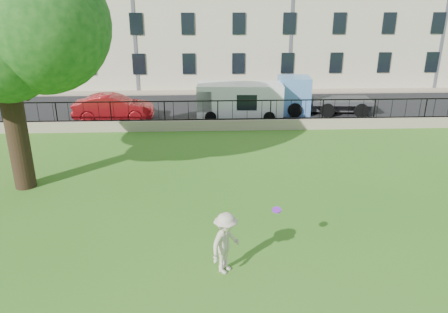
{
  "coord_description": "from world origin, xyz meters",
  "views": [
    {
      "loc": [
        -0.7,
        -11.98,
        7.35
      ],
      "look_at": [
        -0.02,
        3.5,
        1.55
      ],
      "focal_mm": 35.0,
      "sensor_mm": 36.0,
      "label": 1
    }
  ],
  "objects_px": {
    "man": "(226,243)",
    "red_sedan": "(114,107)",
    "white_van": "(240,101)",
    "blue_truck": "(322,95)",
    "frisbee": "(277,210)"
  },
  "relations": [
    {
      "from": "man",
      "to": "blue_truck",
      "type": "bearing_deg",
      "value": 14.69
    },
    {
      "from": "man",
      "to": "blue_truck",
      "type": "height_order",
      "value": "blue_truck"
    },
    {
      "from": "red_sedan",
      "to": "white_van",
      "type": "bearing_deg",
      "value": -91.59
    },
    {
      "from": "frisbee",
      "to": "red_sedan",
      "type": "distance_m",
      "value": 17.11
    },
    {
      "from": "white_van",
      "to": "blue_truck",
      "type": "relative_size",
      "value": 0.92
    },
    {
      "from": "frisbee",
      "to": "blue_truck",
      "type": "relative_size",
      "value": 0.05
    },
    {
      "from": "red_sedan",
      "to": "blue_truck",
      "type": "distance_m",
      "value": 13.2
    },
    {
      "from": "red_sedan",
      "to": "white_van",
      "type": "relative_size",
      "value": 0.92
    },
    {
      "from": "man",
      "to": "white_van",
      "type": "relative_size",
      "value": 0.35
    },
    {
      "from": "frisbee",
      "to": "white_van",
      "type": "bearing_deg",
      "value": 89.52
    },
    {
      "from": "red_sedan",
      "to": "frisbee",
      "type": "bearing_deg",
      "value": -155.1
    },
    {
      "from": "frisbee",
      "to": "red_sedan",
      "type": "relative_size",
      "value": 0.06
    },
    {
      "from": "frisbee",
      "to": "white_van",
      "type": "height_order",
      "value": "white_van"
    },
    {
      "from": "white_van",
      "to": "man",
      "type": "bearing_deg",
      "value": -92.64
    },
    {
      "from": "man",
      "to": "red_sedan",
      "type": "distance_m",
      "value": 17.12
    }
  ]
}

